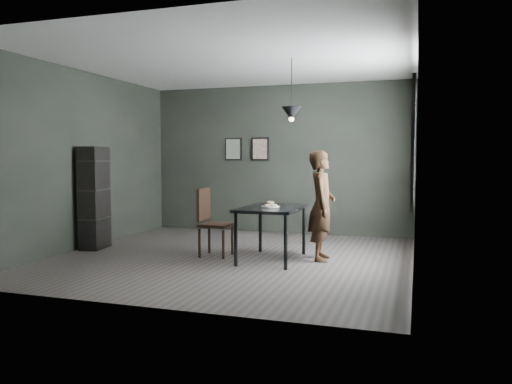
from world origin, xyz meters
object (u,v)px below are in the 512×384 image
(woman, at_px, (322,205))
(pendant_lamp, at_px, (291,113))
(cafe_table, at_px, (272,212))
(white_plate, at_px, (270,207))
(wood_chair, at_px, (210,217))
(shelf_unit, at_px, (94,198))

(woman, height_order, pendant_lamp, pendant_lamp)
(cafe_table, height_order, pendant_lamp, pendant_lamp)
(woman, distance_m, pendant_lamp, 1.35)
(pendant_lamp, bearing_deg, woman, 16.19)
(white_plate, height_order, wood_chair, wood_chair)
(woman, relative_size, shelf_unit, 0.96)
(cafe_table, bearing_deg, shelf_unit, 179.92)
(cafe_table, relative_size, wood_chair, 1.21)
(shelf_unit, height_order, pendant_lamp, pendant_lamp)
(woman, bearing_deg, white_plate, 109.16)
(shelf_unit, bearing_deg, white_plate, -11.49)
(cafe_table, height_order, shelf_unit, shelf_unit)
(cafe_table, xyz_separation_m, woman, (0.66, 0.22, 0.10))
(pendant_lamp, bearing_deg, shelf_unit, -178.27)
(shelf_unit, relative_size, pendant_lamp, 1.86)
(cafe_table, distance_m, white_plate, 0.13)
(shelf_unit, distance_m, pendant_lamp, 3.41)
(white_plate, bearing_deg, pendant_lamp, 39.58)
(woman, height_order, shelf_unit, shelf_unit)
(white_plate, bearing_deg, cafe_table, 93.31)
(wood_chair, bearing_deg, shelf_unit, 179.74)
(pendant_lamp, bearing_deg, white_plate, -140.42)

